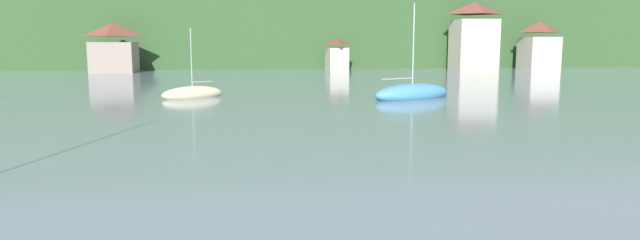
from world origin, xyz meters
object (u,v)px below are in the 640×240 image
object	(u,v)px
sailboat_far_0	(192,94)
sailboat_far_3	(412,94)
shore_building_central	(474,37)
shore_building_westcentral	(337,55)
shore_building_west	(114,48)
shore_building_eastcentral	(539,46)

from	to	relation	value
sailboat_far_0	sailboat_far_3	world-z (taller)	sailboat_far_3
sailboat_far_3	shore_building_central	bearing A→B (deg)	36.49
shore_building_westcentral	shore_building_west	bearing A→B (deg)	-179.92
shore_building_west	shore_building_westcentral	bearing A→B (deg)	0.08
shore_building_eastcentral	sailboat_far_3	world-z (taller)	shore_building_eastcentral
shore_building_eastcentral	sailboat_far_3	xyz separation A→B (m)	(-35.09, -42.70, -3.50)
shore_building_central	sailboat_far_0	size ratio (longest dim) A/B	1.78
sailboat_far_3	shore_building_west	bearing A→B (deg)	103.74
shore_building_west	shore_building_central	distance (m)	57.68
shore_building_eastcentral	sailboat_far_3	bearing A→B (deg)	-129.41
shore_building_west	sailboat_far_0	bearing A→B (deg)	-68.54
shore_building_west	shore_building_central	world-z (taller)	shore_building_central
shore_building_central	shore_building_eastcentral	bearing A→B (deg)	-0.90
shore_building_central	shore_building_eastcentral	world-z (taller)	shore_building_central
shore_building_west	sailboat_far_0	size ratio (longest dim) A/B	1.20
shore_building_eastcentral	shore_building_west	bearing A→B (deg)	179.83
shore_building_westcentral	shore_building_eastcentral	world-z (taller)	shore_building_eastcentral
shore_building_central	shore_building_eastcentral	xyz separation A→B (m)	(11.53, -0.18, -1.52)
shore_building_central	sailboat_far_0	bearing A→B (deg)	-136.62
shore_building_west	shore_building_eastcentral	world-z (taller)	shore_building_eastcentral
shore_building_west	shore_building_central	xyz separation A→B (m)	(57.65, -0.03, 1.74)
shore_building_westcentral	sailboat_far_3	distance (m)	43.02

